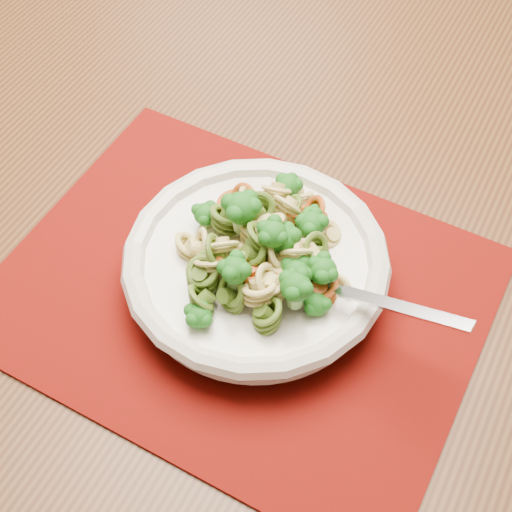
% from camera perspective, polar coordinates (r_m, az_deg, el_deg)
% --- Properties ---
extents(dining_table, '(1.54, 1.05, 0.79)m').
position_cam_1_polar(dining_table, '(0.76, 1.57, -2.71)').
color(dining_table, '#553217').
rests_on(dining_table, ground).
extents(placemat, '(0.44, 0.35, 0.00)m').
position_cam_1_polar(placemat, '(0.64, -1.27, -2.91)').
color(placemat, '#650405').
rests_on(placemat, dining_table).
extents(pasta_bowl, '(0.23, 0.23, 0.04)m').
position_cam_1_polar(pasta_bowl, '(0.62, 0.00, -0.67)').
color(pasta_bowl, beige).
rests_on(pasta_bowl, placemat).
extents(pasta_broccoli_heap, '(0.20, 0.20, 0.06)m').
position_cam_1_polar(pasta_broccoli_heap, '(0.60, 0.00, 0.34)').
color(pasta_broccoli_heap, '#D2C667').
rests_on(pasta_broccoli_heap, pasta_bowl).
extents(fork, '(0.18, 0.05, 0.08)m').
position_cam_1_polar(fork, '(0.59, 4.80, -2.20)').
color(fork, silver).
rests_on(fork, pasta_bowl).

